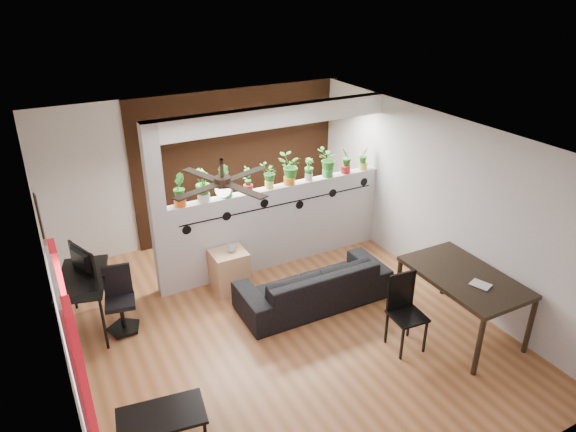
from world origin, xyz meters
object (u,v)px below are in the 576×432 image
at_px(ceiling_fan, 223,185).
at_px(potted_plant_9, 364,158).
at_px(computer_desk, 83,282).
at_px(coffee_table, 161,418).
at_px(cube_shelf, 229,270).
at_px(potted_plant_2, 226,181).
at_px(potted_plant_0, 179,190).
at_px(potted_plant_1, 203,185).
at_px(potted_plant_6, 309,169).
at_px(potted_plant_3, 248,179).
at_px(potted_plant_5, 289,169).
at_px(potted_plant_7, 328,162).
at_px(dining_table, 464,281).
at_px(folding_chair, 404,305).
at_px(potted_plant_4, 269,175).
at_px(potted_plant_8, 346,160).
at_px(cup, 231,248).
at_px(office_chair, 121,303).
at_px(sofa, 314,284).

xyz_separation_m(ceiling_fan, potted_plant_9, (3.18, 1.80, -0.76)).
bearing_deg(computer_desk, potted_plant_9, 4.20).
height_order(potted_plant_9, coffee_table, potted_plant_9).
bearing_deg(cube_shelf, ceiling_fan, -111.51).
distance_m(ceiling_fan, potted_plant_2, 2.07).
relative_size(potted_plant_0, potted_plant_1, 0.97).
bearing_deg(potted_plant_6, potted_plant_3, 180.00).
height_order(potted_plant_5, potted_plant_7, potted_plant_5).
bearing_deg(potted_plant_0, potted_plant_2, 0.00).
relative_size(potted_plant_1, computer_desk, 0.41).
relative_size(potted_plant_3, potted_plant_6, 1.13).
relative_size(potted_plant_3, coffee_table, 0.45).
distance_m(ceiling_fan, dining_table, 3.38).
bearing_deg(potted_plant_3, folding_chair, -69.89).
bearing_deg(dining_table, potted_plant_4, 118.01).
relative_size(potted_plant_1, potted_plant_7, 1.03).
xyz_separation_m(potted_plant_0, potted_plant_8, (2.81, 0.00, -0.02)).
xyz_separation_m(potted_plant_3, cup, (-0.45, -0.34, -0.89)).
bearing_deg(dining_table, potted_plant_8, 90.73).
bearing_deg(potted_plant_9, cube_shelf, -172.58).
bearing_deg(potted_plant_9, potted_plant_4, 180.00).
xyz_separation_m(office_chair, dining_table, (3.93, -2.14, 0.37)).
xyz_separation_m(potted_plant_6, office_chair, (-3.19, -0.57, -1.15)).
height_order(potted_plant_5, coffee_table, potted_plant_5).
relative_size(potted_plant_8, computer_desk, 0.36).
bearing_deg(potted_plant_9, potted_plant_0, 180.00).
xyz_separation_m(potted_plant_0, computer_desk, (-1.47, -0.34, -0.88)).
bearing_deg(dining_table, potted_plant_1, 132.66).
bearing_deg(sofa, potted_plant_9, -142.43).
distance_m(potted_plant_6, computer_desk, 3.69).
bearing_deg(potted_plant_9, dining_table, -96.68).
height_order(potted_plant_8, cup, potted_plant_8).
bearing_deg(potted_plant_1, potted_plant_6, -0.00).
relative_size(cube_shelf, computer_desk, 0.52).
bearing_deg(sofa, office_chair, -14.41).
relative_size(potted_plant_1, sofa, 0.23).
bearing_deg(potted_plant_4, coffee_table, -133.41).
bearing_deg(potted_plant_2, folding_chair, -63.31).
bearing_deg(potted_plant_3, potted_plant_6, 0.00).
bearing_deg(sofa, folding_chair, 112.85).
relative_size(potted_plant_5, cube_shelf, 0.78).
relative_size(potted_plant_7, coffee_table, 0.52).
xyz_separation_m(ceiling_fan, potted_plant_0, (0.02, 1.80, -0.71)).
relative_size(potted_plant_2, computer_desk, 0.40).
height_order(sofa, dining_table, dining_table).
bearing_deg(folding_chair, potted_plant_6, 87.49).
relative_size(potted_plant_4, potted_plant_8, 0.92).
relative_size(potted_plant_9, computer_desk, 0.32).
height_order(potted_plant_2, potted_plant_7, potted_plant_2).
bearing_deg(folding_chair, potted_plant_2, 116.69).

